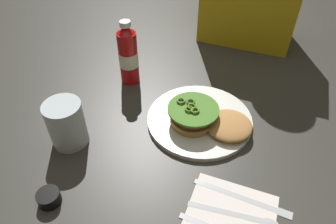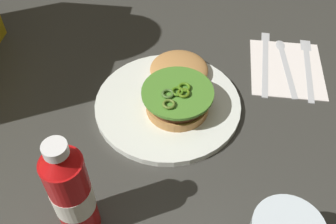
{
  "view_description": "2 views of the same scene",
  "coord_description": "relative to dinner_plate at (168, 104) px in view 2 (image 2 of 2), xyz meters",
  "views": [
    {
      "loc": [
        0.18,
        -0.49,
        0.58
      ],
      "look_at": [
        -0.03,
        0.05,
        0.05
      ],
      "focal_mm": 33.11,
      "sensor_mm": 36.0,
      "label": 1
    },
    {
      "loc": [
        -0.45,
        0.03,
        0.55
      ],
      "look_at": [
        -0.02,
        0.09,
        0.06
      ],
      "focal_mm": 41.18,
      "sensor_mm": 36.0,
      "label": 2
    }
  ],
  "objects": [
    {
      "name": "dinner_plate",
      "position": [
        0.0,
        0.0,
        0.0
      ],
      "size": [
        0.28,
        0.28,
        0.01
      ],
      "primitive_type": "cylinder",
      "color": "white",
      "rests_on": "ground_plane"
    },
    {
      "name": "ground_plane",
      "position": [
        -0.04,
        -0.09,
        -0.01
      ],
      "size": [
        3.0,
        3.0,
        0.0
      ],
      "primitive_type": "plane",
      "color": "#373632"
    },
    {
      "name": "spoon_utensil",
      "position": [
        0.17,
        -0.23,
        -0.0
      ],
      "size": [
        0.18,
        0.04,
        0.0
      ],
      "color": "silver",
      "rests_on": "napkin"
    },
    {
      "name": "napkin",
      "position": [
        0.14,
        -0.24,
        -0.01
      ],
      "size": [
        0.18,
        0.15,
        0.0
      ],
      "primitive_type": "cube",
      "rotation": [
        0.0,
        0.0,
        0.0
      ],
      "color": "white",
      "rests_on": "ground_plane"
    },
    {
      "name": "ketchup_bottle",
      "position": [
        -0.25,
        0.1,
        0.08
      ],
      "size": [
        0.06,
        0.06,
        0.2
      ],
      "color": "red",
      "rests_on": "ground_plane"
    },
    {
      "name": "fork_utensil",
      "position": [
        0.16,
        -0.28,
        -0.0
      ],
      "size": [
        0.2,
        0.03,
        0.0
      ],
      "color": "silver",
      "rests_on": "napkin"
    },
    {
      "name": "butter_knife",
      "position": [
        0.16,
        -0.19,
        -0.0
      ],
      "size": [
        0.21,
        0.03,
        0.0
      ],
      "color": "silver",
      "rests_on": "napkin"
    },
    {
      "name": "burger_sandwich",
      "position": [
        0.02,
        -0.02,
        0.03
      ],
      "size": [
        0.22,
        0.13,
        0.05
      ],
      "color": "#BD8246",
      "rests_on": "dinner_plate"
    }
  ]
}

